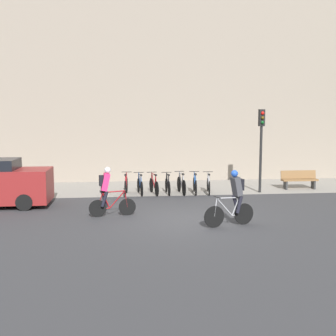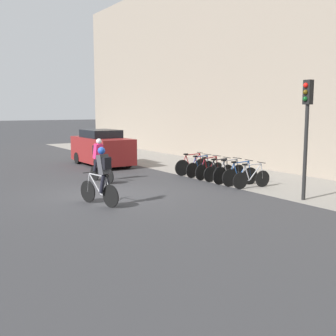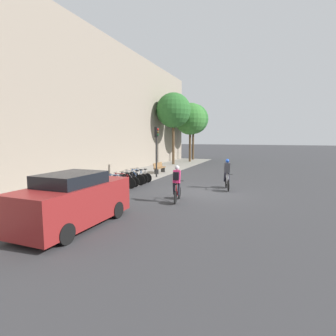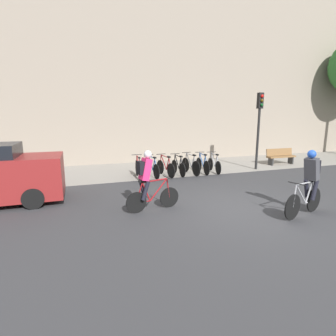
# 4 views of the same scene
# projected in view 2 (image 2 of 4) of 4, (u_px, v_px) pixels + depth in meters

# --- Properties ---
(ground) EXTENTS (200.00, 200.00, 0.00)m
(ground) POSITION_uv_depth(u_px,v_px,m) (109.00, 195.00, 14.32)
(ground) COLOR #333335
(kerb_strip) EXTENTS (44.00, 4.50, 0.01)m
(kerb_strip) POSITION_uv_depth(u_px,v_px,m) (253.00, 178.00, 17.95)
(kerb_strip) COLOR gray
(kerb_strip) RESTS_ON ground
(building_facade) EXTENTS (44.00, 0.60, 10.92)m
(building_facade) POSITION_uv_depth(u_px,v_px,m) (299.00, 51.00, 18.56)
(building_facade) COLOR gray
(building_facade) RESTS_ON ground
(cyclist_pink) EXTENTS (1.63, 0.52, 1.74)m
(cyclist_pink) POSITION_uv_depth(u_px,v_px,m) (99.00, 158.00, 16.91)
(cyclist_pink) COLOR black
(cyclist_pink) RESTS_ON ground
(cyclist_grey) EXTENTS (1.71, 0.62, 1.79)m
(cyclist_grey) POSITION_uv_depth(u_px,v_px,m) (102.00, 175.00, 12.62)
(cyclist_grey) COLOR black
(cyclist_grey) RESTS_ON ground
(parked_bike_0) EXTENTS (0.46, 1.70, 0.99)m
(parked_bike_0) POSITION_uv_depth(u_px,v_px,m) (192.00, 166.00, 18.64)
(parked_bike_0) COLOR black
(parked_bike_0) RESTS_ON ground
(parked_bike_1) EXTENTS (0.46, 1.63, 0.96)m
(parked_bike_1) POSITION_uv_depth(u_px,v_px,m) (200.00, 168.00, 18.13)
(parked_bike_1) COLOR black
(parked_bike_1) RESTS_ON ground
(parked_bike_2) EXTENTS (0.46, 1.67, 0.96)m
(parked_bike_2) POSITION_uv_depth(u_px,v_px,m) (209.00, 170.00, 17.61)
(parked_bike_2) COLOR black
(parked_bike_2) RESTS_ON ground
(parked_bike_3) EXTENTS (0.46, 1.60, 0.95)m
(parked_bike_3) POSITION_uv_depth(u_px,v_px,m) (219.00, 172.00, 17.09)
(parked_bike_3) COLOR black
(parked_bike_3) RESTS_ON ground
(parked_bike_4) EXTENTS (0.46, 1.74, 0.99)m
(parked_bike_4) POSITION_uv_depth(u_px,v_px,m) (229.00, 173.00, 16.57)
(parked_bike_4) COLOR black
(parked_bike_4) RESTS_ON ground
(parked_bike_5) EXTENTS (0.46, 1.65, 0.97)m
(parked_bike_5) POSITION_uv_depth(u_px,v_px,m) (240.00, 175.00, 16.05)
(parked_bike_5) COLOR black
(parked_bike_5) RESTS_ON ground
(parked_bike_6) EXTENTS (0.46, 1.63, 0.95)m
(parked_bike_6) POSITION_uv_depth(u_px,v_px,m) (252.00, 178.00, 15.54)
(parked_bike_6) COLOR black
(parked_bike_6) RESTS_ON ground
(traffic_light_pole) EXTENTS (0.26, 0.30, 3.81)m
(traffic_light_pole) POSITION_uv_depth(u_px,v_px,m) (307.00, 118.00, 13.20)
(traffic_light_pole) COLOR black
(traffic_light_pole) RESTS_ON ground
(parked_car) EXTENTS (4.30, 1.84, 1.85)m
(parked_car) POSITION_uv_depth(u_px,v_px,m) (102.00, 148.00, 21.74)
(parked_car) COLOR maroon
(parked_car) RESTS_ON ground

